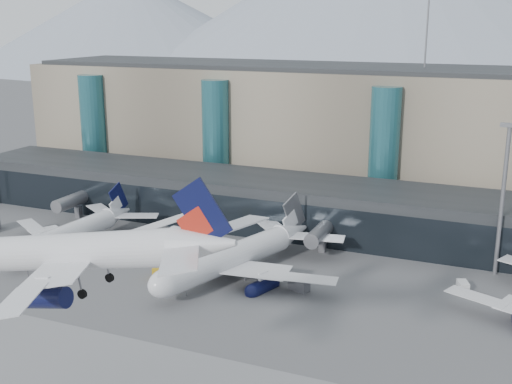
# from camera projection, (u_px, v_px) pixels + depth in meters

# --- Properties ---
(ground) EXTENTS (900.00, 900.00, 0.00)m
(ground) POSITION_uv_depth(u_px,v_px,m) (206.00, 379.00, 76.59)
(ground) COLOR #515154
(ground) RESTS_ON ground
(concourse) EXTENTS (170.00, 27.00, 10.00)m
(concourse) POSITION_uv_depth(u_px,v_px,m) (339.00, 210.00, 126.68)
(concourse) COLOR black
(concourse) RESTS_ON ground
(terminal_main) EXTENTS (130.00, 30.00, 31.00)m
(terminal_main) POSITION_uv_depth(u_px,v_px,m) (279.00, 126.00, 162.02)
(terminal_main) COLOR gray
(terminal_main) RESTS_ON ground
(teal_towers) EXTENTS (116.40, 19.40, 46.00)m
(teal_towers) POSITION_uv_depth(u_px,v_px,m) (295.00, 146.00, 144.41)
(teal_towers) COLOR #27636D
(teal_towers) RESTS_ON ground
(mountain_ridge) EXTENTS (910.00, 400.00, 110.00)m
(mountain_ridge) POSITION_uv_depth(u_px,v_px,m) (507.00, 12.00, 396.91)
(mountain_ridge) COLOR gray
(mountain_ridge) RESTS_ON ground
(lightmast_mid) EXTENTS (3.00, 1.20, 25.60)m
(lightmast_mid) POSITION_uv_depth(u_px,v_px,m) (503.00, 191.00, 104.34)
(lightmast_mid) COLOR slate
(lightmast_mid) RESTS_ON ground
(hero_jet) EXTENTS (30.46, 31.54, 10.15)m
(hero_jet) POSITION_uv_depth(u_px,v_px,m) (106.00, 243.00, 60.48)
(hero_jet) COLOR silver
(hero_jet) RESTS_ON ground
(jet_parked_left) EXTENTS (33.75, 33.35, 10.91)m
(jet_parked_left) POSITION_uv_depth(u_px,v_px,m) (78.00, 225.00, 120.57)
(jet_parked_left) COLOR silver
(jet_parked_left) RESTS_ON ground
(jet_parked_mid) EXTENTS (37.22, 39.30, 12.62)m
(jet_parked_mid) POSITION_uv_depth(u_px,v_px,m) (244.00, 245.00, 107.78)
(jet_parked_mid) COLOR silver
(jet_parked_mid) RESTS_ON ground
(veh_a) EXTENTS (3.64, 2.24, 1.97)m
(veh_a) POSITION_uv_depth(u_px,v_px,m) (93.00, 249.00, 116.73)
(veh_a) COLOR silver
(veh_a) RESTS_ON ground
(veh_b) EXTENTS (2.58, 3.02, 1.49)m
(veh_b) POSITION_uv_depth(u_px,v_px,m) (189.00, 252.00, 116.32)
(veh_b) COLOR #C19116
(veh_b) RESTS_ON ground
(veh_c) EXTENTS (3.63, 2.68, 1.80)m
(veh_c) POSITION_uv_depth(u_px,v_px,m) (299.00, 285.00, 101.38)
(veh_c) COLOR #525258
(veh_c) RESTS_ON ground
(veh_g) EXTENTS (2.30, 2.91, 1.49)m
(veh_g) POSITION_uv_depth(u_px,v_px,m) (463.00, 286.00, 101.37)
(veh_g) COLOR silver
(veh_g) RESTS_ON ground
(veh_h) EXTENTS (4.07, 3.30, 1.99)m
(veh_h) POSITION_uv_depth(u_px,v_px,m) (164.00, 272.00, 106.08)
(veh_h) COLOR #C19116
(veh_h) RESTS_ON ground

